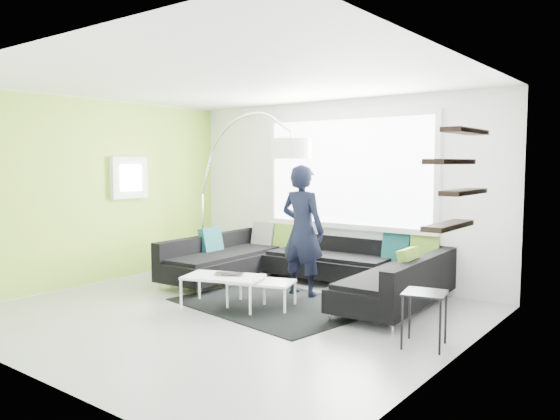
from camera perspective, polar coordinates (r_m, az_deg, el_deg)
The scene contains 9 objects.
ground at distance 6.83m, azimuth -5.38°, elevation -10.68°, with size 5.50×5.50×0.00m, color gray.
room_shell at distance 6.70m, azimuth -4.07°, elevation 4.70°, with size 5.54×5.04×2.82m.
sectional_sofa at distance 7.79m, azimuth 2.45°, elevation -6.03°, with size 3.83×2.47×0.81m.
rug at distance 7.18m, azimuth -0.65°, elevation -9.83°, with size 2.40×1.74×0.01m, color black.
coffee_table at distance 7.02m, azimuth -3.96°, elevation -8.50°, with size 1.25×0.73×0.41m, color white.
arc_lamp at distance 9.32m, azimuth -8.13°, elevation 1.61°, with size 2.44×1.02×2.60m, color silver, non-canonical shape.
side_table at distance 5.74m, azimuth 14.83°, elevation -10.98°, with size 0.41×0.41×0.56m, color black.
person at distance 7.52m, azimuth 2.36°, elevation -2.17°, with size 0.67×0.44×1.81m, color black.
laptop at distance 6.97m, azimuth -5.46°, elevation -6.76°, with size 0.44×0.37×0.03m, color black.
Camera 1 is at (4.49, -4.81, 1.84)m, focal length 35.00 mm.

